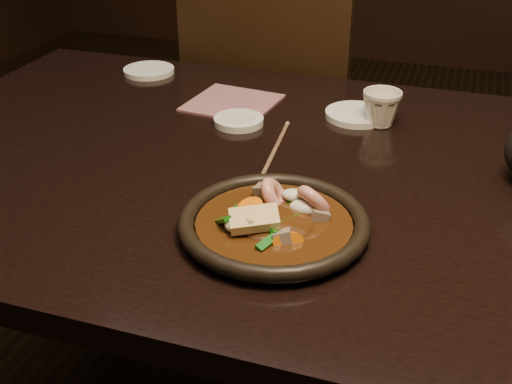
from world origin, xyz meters
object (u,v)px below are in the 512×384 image
(table, at_px, (323,211))
(plate, at_px, (274,224))
(tea_cup, at_px, (381,107))
(chair, at_px, (277,136))

(table, xyz_separation_m, plate, (-0.03, -0.20, 0.09))
(tea_cup, bearing_deg, table, -104.45)
(chair, relative_size, tea_cup, 12.81)
(chair, distance_m, plate, 0.90)
(plate, bearing_deg, chair, 106.26)
(table, height_order, plate, plate)
(chair, height_order, tea_cup, chair)
(table, relative_size, plate, 6.06)
(plate, xyz_separation_m, tea_cup, (0.08, 0.42, 0.02))
(table, xyz_separation_m, chair, (-0.27, 0.62, -0.16))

